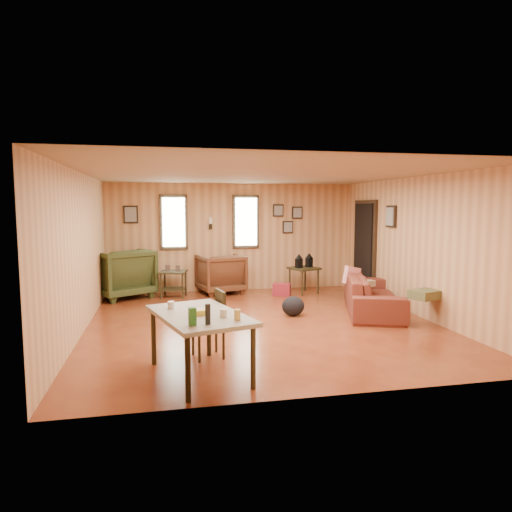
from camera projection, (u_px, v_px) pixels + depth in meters
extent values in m
cube|color=brown|center=(261.00, 323.00, 7.47)|extent=(5.50, 6.00, 0.02)
cube|color=#997C5B|center=(261.00, 173.00, 7.21)|extent=(5.50, 6.00, 0.02)
cube|color=tan|center=(232.00, 237.00, 10.27)|extent=(5.50, 0.02, 2.40)
cube|color=tan|center=(328.00, 277.00, 4.41)|extent=(5.50, 0.02, 2.40)
cube|color=tan|center=(80.00, 253.00, 6.78)|extent=(0.02, 6.00, 2.40)
cube|color=tan|center=(416.00, 246.00, 7.90)|extent=(0.02, 6.00, 2.40)
cube|color=black|center=(174.00, 222.00, 9.93)|extent=(0.60, 0.05, 1.20)
cube|color=#E0F2D1|center=(174.00, 222.00, 9.89)|extent=(0.48, 0.04, 1.06)
cube|color=black|center=(246.00, 222.00, 10.25)|extent=(0.60, 0.05, 1.20)
cube|color=#E0F2D1|center=(246.00, 222.00, 10.21)|extent=(0.48, 0.04, 1.06)
cube|color=black|center=(210.00, 226.00, 10.08)|extent=(0.07, 0.05, 0.12)
cylinder|color=silver|center=(211.00, 221.00, 10.01)|extent=(0.07, 0.07, 0.14)
cube|color=black|center=(365.00, 248.00, 9.81)|extent=(0.06, 1.00, 2.05)
cube|color=black|center=(363.00, 248.00, 9.80)|extent=(0.04, 0.82, 1.90)
cube|color=black|center=(278.00, 210.00, 10.38)|extent=(0.24, 0.04, 0.28)
cube|color=#9E998C|center=(278.00, 210.00, 10.35)|extent=(0.19, 0.02, 0.22)
cube|color=black|center=(297.00, 213.00, 10.47)|extent=(0.24, 0.04, 0.28)
cube|color=#9E998C|center=(297.00, 213.00, 10.44)|extent=(0.19, 0.02, 0.22)
cube|color=black|center=(288.00, 227.00, 10.46)|extent=(0.24, 0.04, 0.28)
cube|color=#9E998C|center=(288.00, 227.00, 10.44)|extent=(0.19, 0.02, 0.22)
cube|color=black|center=(131.00, 214.00, 9.73)|extent=(0.30, 0.04, 0.38)
cube|color=#9E998C|center=(131.00, 215.00, 9.70)|extent=(0.24, 0.02, 0.31)
cube|color=black|center=(391.00, 216.00, 8.66)|extent=(0.04, 0.34, 0.42)
cube|color=#9E998C|center=(390.00, 216.00, 8.66)|extent=(0.02, 0.27, 0.34)
imported|color=maroon|center=(373.00, 288.00, 8.18)|extent=(1.35, 2.32, 0.87)
imported|color=#522D18|center=(220.00, 272.00, 9.96)|extent=(1.08, 1.04, 0.94)
imported|color=#343F1C|center=(121.00, 271.00, 9.44)|extent=(1.46, 1.44, 1.12)
cube|color=#2E2914|center=(173.00, 272.00, 9.50)|extent=(0.62, 0.59, 0.04)
cube|color=#2E2914|center=(174.00, 289.00, 9.54)|extent=(0.57, 0.53, 0.03)
cylinder|color=#2E2914|center=(161.00, 286.00, 9.34)|extent=(0.05, 0.05, 0.52)
cylinder|color=#2E2914|center=(183.00, 286.00, 9.33)|extent=(0.05, 0.05, 0.52)
cylinder|color=#2E2914|center=(165.00, 283.00, 9.72)|extent=(0.05, 0.05, 0.52)
cylinder|color=#2E2914|center=(186.00, 283.00, 9.72)|extent=(0.05, 0.05, 0.52)
cube|color=#46382E|center=(168.00, 268.00, 9.49)|extent=(0.10, 0.04, 0.13)
cube|color=#46382E|center=(178.00, 268.00, 9.49)|extent=(0.09, 0.04, 0.12)
cube|color=#2E2914|center=(304.00, 268.00, 9.92)|extent=(0.71, 0.71, 0.04)
cylinder|color=#2E2914|center=(302.00, 283.00, 9.65)|extent=(0.05, 0.05, 0.55)
cylinder|color=#2E2914|center=(318.00, 281.00, 9.89)|extent=(0.05, 0.05, 0.55)
cylinder|color=#2E2914|center=(290.00, 280.00, 10.01)|extent=(0.05, 0.05, 0.55)
cylinder|color=#2E2914|center=(305.00, 279.00, 10.25)|extent=(0.05, 0.05, 0.55)
cube|color=black|center=(299.00, 263.00, 9.83)|extent=(0.16, 0.16, 0.20)
cone|color=black|center=(299.00, 256.00, 9.81)|extent=(0.21, 0.21, 0.11)
cube|color=black|center=(309.00, 262.00, 9.99)|extent=(0.16, 0.16, 0.20)
cone|color=black|center=(309.00, 255.00, 9.97)|extent=(0.21, 0.21, 0.11)
cube|color=maroon|center=(282.00, 289.00, 9.71)|extent=(0.44, 0.38, 0.26)
ellipsoid|color=black|center=(293.00, 306.00, 7.88)|extent=(0.48, 0.42, 0.34)
cube|color=brown|center=(425.00, 294.00, 7.26)|extent=(0.53, 0.48, 0.14)
cube|color=red|center=(352.00, 276.00, 8.64)|extent=(0.40, 0.23, 0.39)
cube|color=gray|center=(363.00, 283.00, 8.43)|extent=(0.45, 0.40, 0.11)
cube|color=gray|center=(199.00, 315.00, 5.03)|extent=(1.19, 1.57, 0.05)
cylinder|color=#2E2914|center=(188.00, 369.00, 4.37)|extent=(0.07, 0.07, 0.67)
cylinder|color=#2E2914|center=(253.00, 357.00, 4.70)|extent=(0.07, 0.07, 0.67)
cylinder|color=#2E2914|center=(154.00, 337.00, 5.43)|extent=(0.07, 0.07, 0.67)
cylinder|color=#2E2914|center=(209.00, 330.00, 5.76)|extent=(0.07, 0.07, 0.67)
cylinder|color=silver|center=(223.00, 313.00, 4.85)|extent=(0.09, 0.09, 0.08)
cylinder|color=silver|center=(171.00, 305.00, 5.25)|extent=(0.09, 0.09, 0.08)
cube|color=#1F5721|center=(192.00, 316.00, 4.51)|extent=(0.08, 0.08, 0.18)
cylinder|color=black|center=(208.00, 314.00, 4.55)|extent=(0.07, 0.07, 0.20)
cylinder|color=tan|center=(237.00, 315.00, 4.72)|extent=(0.08, 0.08, 0.11)
cylinder|color=silver|center=(200.00, 310.00, 5.13)|extent=(0.23, 0.23, 0.02)
cube|color=gold|center=(198.00, 313.00, 4.92)|extent=(0.18, 0.12, 0.06)
cube|color=#343F1C|center=(208.00, 325.00, 5.69)|extent=(0.44, 0.44, 0.05)
cube|color=#2E2914|center=(220.00, 306.00, 5.73)|extent=(0.10, 0.36, 0.42)
cylinder|color=#2E2914|center=(199.00, 346.00, 5.51)|extent=(0.04, 0.04, 0.40)
cylinder|color=#2E2914|center=(224.00, 344.00, 5.63)|extent=(0.04, 0.04, 0.40)
cylinder|color=#2E2914|center=(193.00, 340.00, 5.80)|extent=(0.04, 0.04, 0.40)
cylinder|color=#2E2914|center=(216.00, 337.00, 5.91)|extent=(0.04, 0.04, 0.40)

